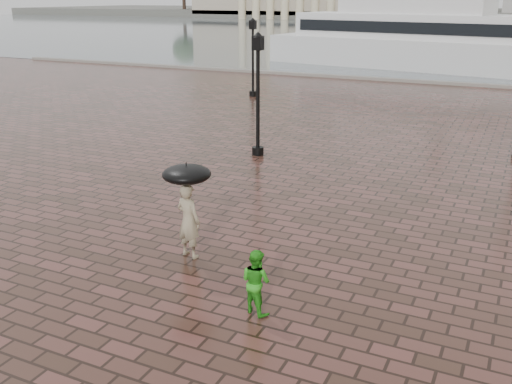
% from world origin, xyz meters
% --- Properties ---
extents(ground, '(300.00, 300.00, 0.00)m').
position_xyz_m(ground, '(0.00, 0.00, 0.00)').
color(ground, '#331F17').
rests_on(ground, ground).
extents(quay_edge, '(80.00, 0.60, 0.30)m').
position_xyz_m(quay_edge, '(0.00, 32.00, 0.00)').
color(quay_edge, slate).
rests_on(quay_edge, ground).
extents(street_lamps, '(21.44, 14.44, 4.40)m').
position_xyz_m(street_lamps, '(-1.50, 17.50, 2.33)').
color(street_lamps, black).
rests_on(street_lamps, ground).
extents(adult_pedestrian, '(0.72, 0.55, 1.77)m').
position_xyz_m(adult_pedestrian, '(-3.60, 1.21, 0.89)').
color(adult_pedestrian, gray).
rests_on(adult_pedestrian, ground).
extents(child_pedestrian, '(0.75, 0.67, 1.30)m').
position_xyz_m(child_pedestrian, '(-1.14, -0.36, 0.65)').
color(child_pedestrian, green).
rests_on(child_pedestrian, ground).
extents(ferry_near, '(25.28, 10.01, 8.08)m').
position_xyz_m(ferry_near, '(-6.23, 40.71, 2.43)').
color(ferry_near, silver).
rests_on(ferry_near, ground).
extents(umbrella, '(1.10, 1.10, 1.16)m').
position_xyz_m(umbrella, '(-3.60, 1.21, 2.00)').
color(umbrella, black).
rests_on(umbrella, ground).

